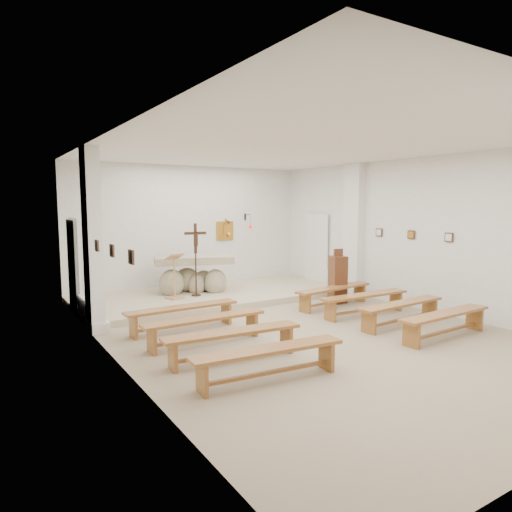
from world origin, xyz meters
TOP-DOWN VIEW (x-y plane):
  - ground at (0.00, 0.00)m, footprint 7.00×10.00m
  - wall_left at (-3.49, 0.00)m, footprint 0.02×10.00m
  - wall_right at (3.49, 0.00)m, footprint 0.02×10.00m
  - wall_back at (0.00, 4.99)m, footprint 7.00×0.02m
  - ceiling at (0.00, 0.00)m, footprint 7.00×10.00m
  - sanctuary_platform at (0.00, 3.50)m, footprint 6.98×3.00m
  - pilaster_left at (-3.37, 2.00)m, footprint 0.26×0.55m
  - pilaster_right at (3.37, 2.00)m, footprint 0.26×0.55m
  - gold_wall_relief at (1.05, 4.96)m, footprint 0.55×0.04m
  - sanctuary_lamp at (1.75, 4.71)m, footprint 0.11×0.36m
  - station_frame_left_front at (-3.47, -0.80)m, footprint 0.03×0.20m
  - station_frame_left_mid at (-3.47, 0.20)m, footprint 0.03×0.20m
  - station_frame_left_rear at (-3.47, 1.20)m, footprint 0.03×0.20m
  - station_frame_right_front at (3.47, -0.80)m, footprint 0.03×0.20m
  - station_frame_right_mid at (3.47, 0.20)m, footprint 0.03×0.20m
  - station_frame_right_rear at (3.47, 1.20)m, footprint 0.03×0.20m
  - radiator_left at (-3.43, 2.70)m, footprint 0.10×0.85m
  - radiator_right at (3.43, 2.70)m, footprint 0.10×0.85m
  - altar at (-0.49, 3.86)m, footprint 2.14×1.34m
  - lectern at (-1.20, 3.32)m, footprint 0.48×0.44m
  - crucifix_stand at (-0.62, 3.38)m, footprint 0.55×0.24m
  - potted_plant at (-0.88, 4.20)m, footprint 0.55×0.50m
  - donation_pedestal at (2.29, 1.40)m, footprint 0.43×0.43m
  - bench_left_front at (-1.93, 1.13)m, footprint 2.26×0.42m
  - bench_right_front at (1.93, 1.13)m, footprint 2.28×0.64m
  - bench_left_second at (-1.93, 0.13)m, footprint 2.26×0.40m
  - bench_right_second at (1.93, 0.13)m, footprint 2.26×0.41m
  - bench_left_third at (-1.93, -0.88)m, footprint 2.27×0.54m
  - bench_right_third at (1.93, -0.88)m, footprint 2.27×0.51m
  - bench_left_fourth at (-1.93, -1.88)m, footprint 2.28×0.55m
  - bench_right_fourth at (1.93, -1.88)m, footprint 2.27×0.46m

SIDE VIEW (x-z plane):
  - ground at x=0.00m, z-range 0.00..0.00m
  - sanctuary_platform at x=0.00m, z-range 0.00..0.15m
  - radiator_left at x=-3.43m, z-range 0.01..0.53m
  - radiator_right at x=3.43m, z-range 0.01..0.53m
  - bench_left_front at x=-1.93m, z-range 0.12..0.60m
  - bench_right_front at x=1.93m, z-range 0.12..0.60m
  - bench_left_second at x=-1.93m, z-range 0.12..0.60m
  - bench_right_second at x=1.93m, z-range 0.12..0.60m
  - bench_left_third at x=-1.93m, z-range 0.12..0.60m
  - bench_right_third at x=1.93m, z-range 0.12..0.60m
  - bench_left_fourth at x=-1.93m, z-range 0.12..0.60m
  - bench_right_fourth at x=1.93m, z-range 0.12..0.60m
  - potted_plant at x=-0.88m, z-range 0.15..0.68m
  - altar at x=-0.49m, z-range 0.03..1.06m
  - donation_pedestal at x=2.29m, z-range -0.08..1.27m
  - lectern at x=-1.20m, z-range 0.14..1.28m
  - crucifix_stand at x=-0.62m, z-range 0.29..2.10m
  - gold_wall_relief at x=1.05m, z-range 1.38..1.92m
  - station_frame_left_front at x=-3.47m, z-range 1.62..1.82m
  - station_frame_left_mid at x=-3.47m, z-range 1.62..1.82m
  - station_frame_left_rear at x=-3.47m, z-range 1.62..1.82m
  - station_frame_right_front at x=3.47m, z-range 1.62..1.82m
  - station_frame_right_mid at x=3.47m, z-range 1.62..1.82m
  - station_frame_right_rear at x=3.47m, z-range 1.62..1.82m
  - wall_left at x=-3.49m, z-range 0.00..3.50m
  - wall_right at x=3.49m, z-range 0.00..3.50m
  - wall_back at x=0.00m, z-range 0.00..3.50m
  - pilaster_left at x=-3.37m, z-range 0.00..3.50m
  - pilaster_right at x=3.37m, z-range 0.00..3.50m
  - sanctuary_lamp at x=1.75m, z-range 1.59..2.03m
  - ceiling at x=0.00m, z-range 3.48..3.50m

